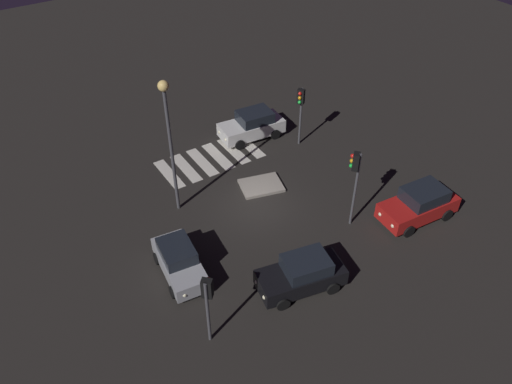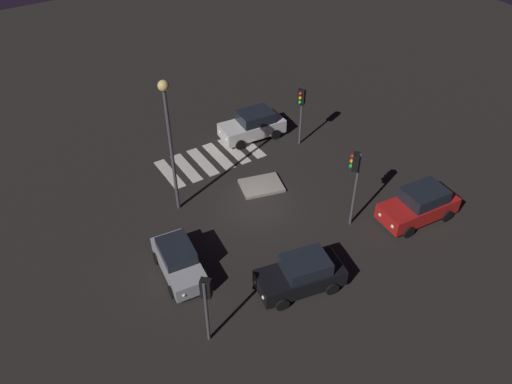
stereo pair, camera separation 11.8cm
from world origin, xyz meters
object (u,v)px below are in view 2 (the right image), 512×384
Objects in this scene: car_white at (253,125)px; traffic_light_west at (355,172)px; traffic_light_north at (206,295)px; car_silver at (179,261)px; car_red at (419,205)px; street_lamp at (169,127)px; traffic_light_south at (301,104)px; traffic_island at (261,186)px; car_black at (301,274)px.

car_white is 10.31m from traffic_light_west.
car_silver is at bearing 38.35° from traffic_light_north.
car_white is 0.98× the size of car_red.
street_lamp reaches higher than car_white.
car_silver is (9.49, 8.27, -0.09)m from car_white.
car_silver is 1.10× the size of traffic_light_north.
car_red is 9.61m from traffic_light_south.
traffic_light_south is 9.83m from street_lamp.
car_silver is 4.49m from traffic_light_north.
traffic_island is 9.00m from car_red.
traffic_light_south is at bearing -57.81° from traffic_light_west.
car_red is at bearing 129.62° from traffic_island.
car_silver reaches higher than traffic_island.
car_black is 12.29m from traffic_light_south.
car_white is 3.84m from traffic_light_south.
traffic_light_south is (1.21, -9.30, 2.14)m from car_red.
car_white is 0.56× the size of street_lamp.
car_black is (5.05, 12.21, -0.03)m from car_white.
car_black is at bearing 21.34° from traffic_light_south.
car_black is at bearing 8.27° from car_red.
traffic_light_north is at bearing 62.13° from traffic_light_west.
car_silver is at bearing -10.25° from car_red.
car_black is 0.97× the size of car_red.
car_silver is 0.89× the size of car_red.
traffic_light_north is 9.22m from street_lamp.
street_lamp is at bearing -31.58° from car_red.
traffic_light_west is at bearing 94.03° from car_white.
traffic_island is 0.77× the size of traffic_light_north.
traffic_light_south reaches higher than car_red.
car_silver is 9.80m from traffic_light_west.
car_red is (-12.75, 3.44, 0.11)m from car_silver.
car_black is at bearing 105.72° from street_lamp.
traffic_light_south reaches higher than traffic_island.
car_red is 1.24× the size of traffic_light_north.
street_lamp reaches higher than car_silver.
car_red is at bearing 81.45° from car_silver.
traffic_light_south is at bearing -151.97° from traffic_island.
street_lamp is at bearing 32.70° from car_white.
car_red is 4.64m from traffic_light_west.
street_lamp is at bearing -11.08° from traffic_island.
traffic_light_west is at bearing -143.71° from car_black.
car_black is at bearing 54.99° from car_silver.
car_red is 0.57× the size of street_lamp.
traffic_island is at bearing -17.78° from traffic_light_west.
street_lamp is at bearing -24.15° from traffic_light_south.
car_red reaches higher than car_white.
car_black is at bearing 73.57° from traffic_light_west.
traffic_light_west is (-4.83, -2.22, 2.60)m from car_black.
car_red is at bearing 64.70° from traffic_light_south.
traffic_light_west reaches higher than car_silver.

